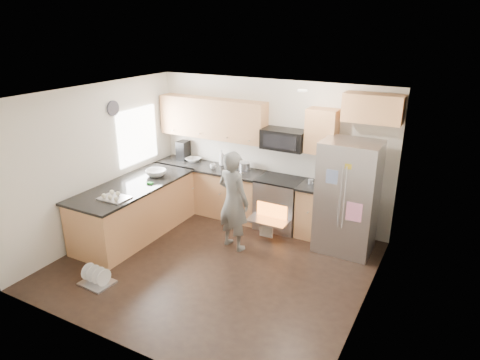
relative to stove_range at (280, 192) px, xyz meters
The scene contains 8 objects.
ground 1.86m from the stove_range, 101.69° to the right, with size 4.50×4.50×0.00m, color black.
room_shell 1.99m from the stove_range, 103.00° to the right, with size 4.54×4.04×2.62m.
back_cabinet_run 0.98m from the stove_range, behind, with size 4.45×0.64×2.50m.
peninsula 2.55m from the stove_range, 145.49° to the right, with size 0.96×2.36×1.04m.
stove_range is the anchor object (origin of this frame).
refrigerator 1.31m from the stove_range, 10.89° to the right, with size 0.89×0.72×1.83m.
person 1.11m from the stove_range, 109.10° to the right, with size 0.60×0.40×1.65m, color slate.
dish_rack 3.36m from the stove_range, 118.05° to the right, with size 0.47×0.38×0.28m.
Camera 1 is at (3.08, -4.84, 3.52)m, focal length 32.00 mm.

